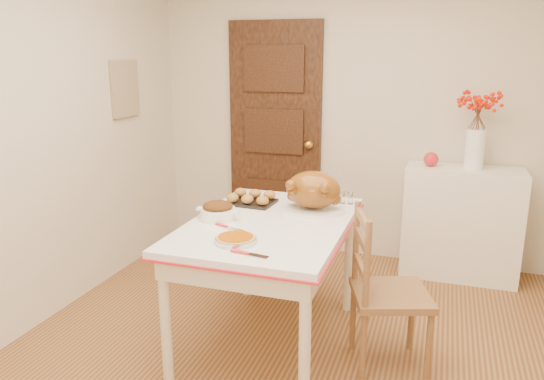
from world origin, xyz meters
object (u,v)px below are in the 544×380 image
(sideboard, at_px, (461,223))
(kitchen_table, at_px, (269,284))
(pumpkin_pie, at_px, (236,238))
(turkey_platter, at_px, (313,192))
(chair_oak, at_px, (391,291))

(sideboard, relative_size, kitchen_table, 0.67)
(kitchen_table, relative_size, pumpkin_pie, 6.13)
(kitchen_table, bearing_deg, pumpkin_pie, -97.73)
(sideboard, distance_m, turkey_platter, 1.60)
(chair_oak, relative_size, pumpkin_pie, 4.30)
(kitchen_table, height_order, pumpkin_pie, pumpkin_pie)
(pumpkin_pie, bearing_deg, turkey_platter, 69.50)
(chair_oak, height_order, turkey_platter, turkey_platter)
(kitchen_table, xyz_separation_m, pumpkin_pie, (-0.05, -0.40, 0.43))
(kitchen_table, xyz_separation_m, turkey_platter, (0.20, 0.28, 0.53))
(sideboard, height_order, turkey_platter, turkey_platter)
(turkey_platter, height_order, pumpkin_pie, turkey_platter)
(chair_oak, relative_size, turkey_platter, 2.36)
(chair_oak, distance_m, pumpkin_pie, 0.95)
(sideboard, bearing_deg, chair_oak, -104.97)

